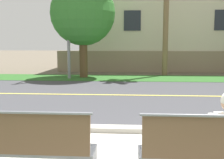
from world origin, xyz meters
TOP-DOWN VIEW (x-y plane):
  - ground_plane at (0.00, 8.00)m, footprint 140.00×140.00m
  - curb_edge at (0.00, 2.35)m, footprint 44.00×0.30m
  - street_asphalt at (0.00, 6.50)m, footprint 52.00×8.00m
  - road_centre_line at (0.00, 6.50)m, footprint 48.00×0.14m
  - far_verge_grass at (0.00, 11.55)m, footprint 48.00×2.80m
  - bench_left at (-1.15, 0.17)m, footprint 1.73×0.48m
  - bench_right at (1.15, 0.17)m, footprint 1.73×0.48m
  - shade_tree_left at (-2.33, 11.67)m, footprint 3.54×3.54m
  - garden_wall at (1.75, 14.91)m, footprint 13.00×0.36m
  - house_across_street at (3.17, 18.11)m, footprint 13.95×6.91m

SIDE VIEW (x-z plane):
  - ground_plane at x=0.00m, z-range 0.00..0.00m
  - street_asphalt at x=0.00m, z-range 0.00..0.01m
  - far_verge_grass at x=0.00m, z-range 0.00..0.02m
  - road_centre_line at x=0.00m, z-range 0.01..0.01m
  - curb_edge at x=0.00m, z-range 0.00..0.11m
  - bench_left at x=-1.15m, z-range -0.05..0.95m
  - bench_right at x=1.15m, z-range -0.05..0.95m
  - garden_wall at x=1.75m, z-range 0.00..1.40m
  - house_across_street at x=3.17m, z-range 0.04..6.80m
  - shade_tree_left at x=-2.33m, z-range 0.87..6.70m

